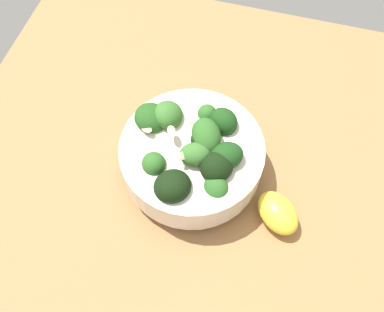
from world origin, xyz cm
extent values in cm
cube|color=#996D42|center=(0.00, 0.00, -1.87)|extent=(65.29, 65.29, 3.73)
cylinder|color=silver|center=(0.56, 1.64, 0.78)|extent=(10.09, 10.09, 1.56)
cylinder|color=silver|center=(0.56, 1.64, 3.90)|extent=(18.35, 18.35, 4.68)
cylinder|color=beige|center=(0.56, 1.64, 5.84)|extent=(15.13, 15.13, 0.80)
cylinder|color=#2F662B|center=(6.48, 0.89, 4.88)|extent=(2.11, 2.12, 1.12)
ellipsoid|color=black|center=(6.48, 0.89, 6.57)|extent=(6.58, 6.32, 6.40)
cylinder|color=#589D47|center=(1.15, 5.96, 5.21)|extent=(1.78, 1.78, 1.80)
ellipsoid|color=#194216|center=(1.15, 5.96, 6.98)|extent=(5.38, 6.25, 4.55)
cylinder|color=#3C7A32|center=(2.07, 2.45, 5.91)|extent=(1.68, 1.76, 1.16)
ellipsoid|color=#386B2B|center=(2.07, 2.45, 7.41)|extent=(4.68, 4.81, 3.39)
cylinder|color=#589D47|center=(-3.81, 4.57, 5.00)|extent=(2.02, 1.85, 1.65)
ellipsoid|color=#194216|center=(-3.81, 4.57, 6.80)|extent=(5.35, 5.36, 3.94)
cylinder|color=#2F662B|center=(5.08, 5.82, 4.52)|extent=(1.46, 1.46, 1.65)
ellipsoid|color=#2D6023|center=(5.08, 5.82, 6.11)|extent=(4.75, 4.31, 4.03)
cylinder|color=#3C7A32|center=(-0.32, 2.89, 5.71)|extent=(1.59, 1.38, 1.77)
ellipsoid|color=black|center=(-0.32, 2.89, 7.34)|extent=(3.19, 3.94, 4.09)
cylinder|color=#4A8F3C|center=(-2.01, -4.49, 4.81)|extent=(2.26, 2.11, 1.50)
ellipsoid|color=#23511C|center=(-2.01, -4.49, 6.67)|extent=(6.22, 6.47, 4.07)
cylinder|color=#2F662B|center=(-2.85, -2.46, 5.32)|extent=(1.73, 1.86, 1.41)
ellipsoid|color=#386B2B|center=(-2.85, -2.46, 6.96)|extent=(5.86, 5.54, 5.58)
cylinder|color=#3C7A32|center=(2.88, 5.29, 4.98)|extent=(2.02, 2.31, 1.98)
ellipsoid|color=black|center=(2.88, 5.29, 7.03)|extent=(6.03, 5.81, 4.30)
cylinder|color=#3C7A32|center=(-0.62, 3.12, 5.70)|extent=(2.07, 2.32, 1.88)
ellipsoid|color=#2D6023|center=(-0.62, 3.12, 7.71)|extent=(6.16, 5.91, 4.65)
cylinder|color=#3C7A32|center=(4.14, -2.18, 4.56)|extent=(1.87, 1.80, 1.89)
ellipsoid|color=#2D6023|center=(4.14, -2.18, 6.36)|extent=(5.20, 4.29, 4.80)
cylinder|color=#4A8F3C|center=(-4.88, 2.20, 4.75)|extent=(1.41, 1.54, 1.23)
ellipsoid|color=#2D6023|center=(-4.88, 2.20, 6.08)|extent=(3.51, 3.21, 3.51)
ellipsoid|color=#DBBC84|center=(-0.15, -4.44, 7.15)|extent=(1.70, 2.05, 0.91)
ellipsoid|color=#DBBC84|center=(1.33, 5.73, 8.14)|extent=(1.86, 2.02, 1.03)
ellipsoid|color=#DBBC84|center=(-4.13, -2.29, 6.58)|extent=(1.49, 1.84, 1.34)
ellipsoid|color=#DBBC84|center=(-2.08, 1.24, 6.96)|extent=(1.45, 1.81, 1.36)
ellipsoid|color=#DBBC84|center=(2.91, 1.24, 7.99)|extent=(2.05, 1.84, 1.09)
ellipsoid|color=#DBBC84|center=(-0.39, -1.13, 8.21)|extent=(2.05, 1.67, 0.88)
ellipsoid|color=yellow|center=(4.43, 13.90, 1.82)|extent=(7.38, 7.46, 3.64)
camera|label=1|loc=(26.93, 8.90, 53.06)|focal=40.74mm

